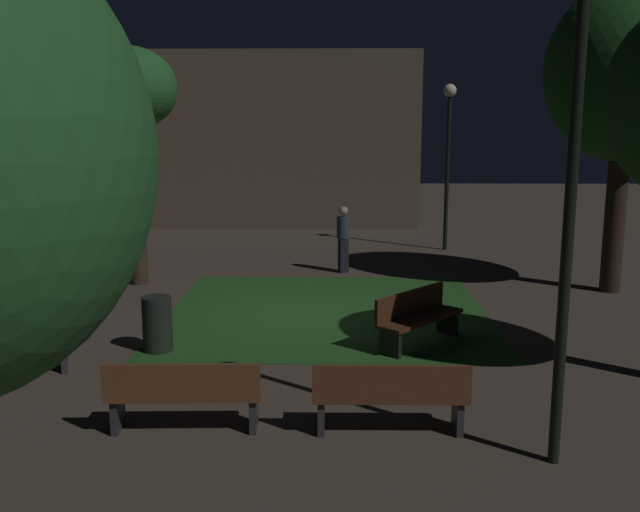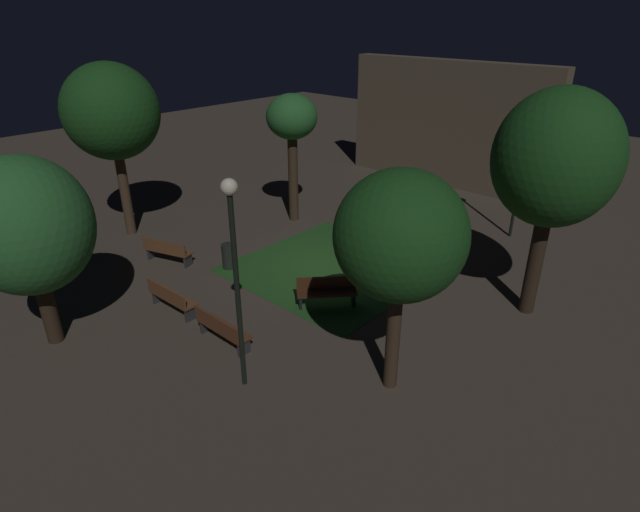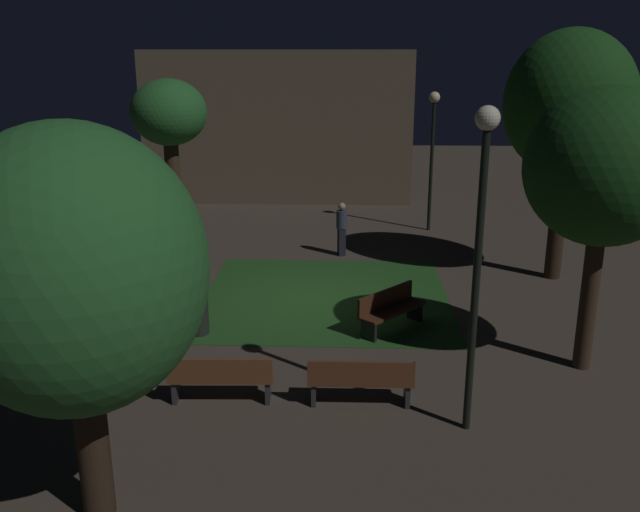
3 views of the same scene
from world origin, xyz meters
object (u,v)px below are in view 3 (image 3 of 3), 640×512
(tree_left_canopy, at_px, (169,119))
(tree_right_canopy, at_px, (74,272))
(lamp_post_near_wall, at_px, (433,138))
(bench_front_left, at_px, (390,308))
(trash_bin, at_px, (198,314))
(bench_lawn_edge, at_px, (89,334))
(bench_by_lamp, at_px, (361,380))
(lamp_post_plaza_west, at_px, (480,222))
(pedestrian, at_px, (342,228))
(bench_corner, at_px, (221,377))
(tree_back_left, at_px, (569,105))
(tree_back_right, at_px, (605,169))

(tree_left_canopy, xyz_separation_m, tree_right_canopy, (1.60, -10.69, -0.81))
(tree_right_canopy, xyz_separation_m, lamp_post_near_wall, (6.00, 15.20, -0.18))
(bench_front_left, bearing_deg, tree_right_canopy, -123.22)
(tree_right_canopy, bearing_deg, trash_bin, 89.82)
(bench_lawn_edge, bearing_deg, trash_bin, 32.98)
(bench_by_lamp, distance_m, lamp_post_near_wall, 12.78)
(tree_right_canopy, relative_size, lamp_post_plaza_west, 1.00)
(bench_lawn_edge, bearing_deg, tree_left_canopy, 87.37)
(tree_left_canopy, xyz_separation_m, lamp_post_near_wall, (7.60, 4.51, -0.98))
(bench_by_lamp, height_order, tree_right_canopy, tree_right_canopy)
(pedestrian, bearing_deg, trash_bin, -116.37)
(lamp_post_near_wall, bearing_deg, pedestrian, -132.99)
(bench_corner, height_order, bench_front_left, same)
(bench_front_left, height_order, lamp_post_near_wall, lamp_post_near_wall)
(bench_corner, xyz_separation_m, tree_back_left, (7.70, 7.18, 4.09))
(bench_front_left, xyz_separation_m, tree_left_canopy, (-5.76, 4.33, 3.65))
(bench_corner, distance_m, tree_left_canopy, 8.96)
(trash_bin, bearing_deg, tree_back_right, -9.44)
(tree_left_canopy, bearing_deg, tree_back_left, -3.03)
(bench_by_lamp, relative_size, tree_right_canopy, 0.35)
(tree_back_left, bearing_deg, tree_back_right, -100.47)
(trash_bin, bearing_deg, lamp_post_near_wall, 57.16)
(trash_bin, bearing_deg, lamp_post_plaza_west, -35.13)
(tree_right_canopy, xyz_separation_m, lamp_post_plaza_west, (5.16, 2.31, 0.09))
(pedestrian, bearing_deg, bench_by_lamp, -87.31)
(tree_back_left, distance_m, pedestrian, 7.08)
(tree_right_canopy, bearing_deg, tree_back_left, 49.16)
(bench_lawn_edge, relative_size, lamp_post_plaza_west, 0.36)
(bench_by_lamp, relative_size, tree_back_left, 0.28)
(tree_back_left, xyz_separation_m, pedestrian, (-5.73, 1.87, -3.72))
(bench_by_lamp, xyz_separation_m, tree_right_canopy, (-3.47, -2.96, 2.84))
(tree_back_left, height_order, tree_left_canopy, tree_back_left)
(tree_left_canopy, bearing_deg, lamp_post_near_wall, 30.66)
(tree_back_right, bearing_deg, bench_corner, -165.92)
(tree_left_canopy, bearing_deg, bench_front_left, -36.92)
(bench_by_lamp, relative_size, bench_front_left, 1.09)
(tree_left_canopy, relative_size, tree_right_canopy, 1.02)
(pedestrian, bearing_deg, bench_front_left, -78.73)
(bench_corner, xyz_separation_m, lamp_post_plaza_west, (4.09, -0.66, 2.93))
(bench_lawn_edge, distance_m, tree_back_right, 10.19)
(bench_lawn_edge, height_order, tree_back_left, tree_back_left)
(bench_front_left, bearing_deg, tree_left_canopy, 143.08)
(bench_front_left, height_order, lamp_post_plaza_west, lamp_post_plaza_west)
(bench_lawn_edge, height_order, bench_front_left, same)
(bench_front_left, bearing_deg, lamp_post_plaza_west, -76.24)
(bench_lawn_edge, bearing_deg, tree_back_left, 27.11)
(tree_right_canopy, xyz_separation_m, trash_bin, (0.02, 5.92, -2.88))
(bench_corner, relative_size, bench_front_left, 1.10)
(bench_lawn_edge, height_order, tree_left_canopy, tree_left_canopy)
(tree_left_canopy, relative_size, lamp_post_plaza_west, 1.02)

